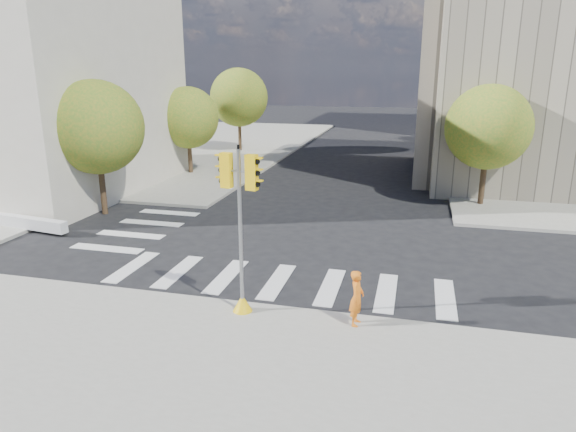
# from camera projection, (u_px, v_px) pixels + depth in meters

# --- Properties ---
(ground) EXTENTS (160.00, 160.00, 0.00)m
(ground) POSITION_uv_depth(u_px,v_px,m) (294.00, 261.00, 18.98)
(ground) COLOR black
(ground) RESTS_ON ground
(sidewalk_far_left) EXTENTS (28.00, 40.00, 0.15)m
(sidewalk_far_left) POSITION_uv_depth(u_px,v_px,m) (151.00, 144.00, 47.89)
(sidewalk_far_left) COLOR gray
(sidewalk_far_left) RESTS_ON ground
(tree_lw_near) EXTENTS (4.40, 4.40, 6.41)m
(tree_lw_near) POSITION_uv_depth(u_px,v_px,m) (97.00, 127.00, 24.01)
(tree_lw_near) COLOR #382616
(tree_lw_near) RESTS_ON ground
(tree_lw_mid) EXTENTS (4.00, 4.00, 5.77)m
(tree_lw_mid) POSITION_uv_depth(u_px,v_px,m) (188.00, 118.00, 33.45)
(tree_lw_mid) COLOR #382616
(tree_lw_mid) RESTS_ON ground
(tree_lw_far) EXTENTS (4.80, 4.80, 6.95)m
(tree_lw_far) POSITION_uv_depth(u_px,v_px,m) (239.00, 98.00, 42.56)
(tree_lw_far) COLOR #382616
(tree_lw_far) RESTS_ON ground
(tree_re_near) EXTENTS (4.20, 4.20, 6.16)m
(tree_re_near) POSITION_uv_depth(u_px,v_px,m) (488.00, 127.00, 25.41)
(tree_re_near) COLOR #382616
(tree_re_near) RESTS_ON ground
(tree_re_mid) EXTENTS (4.60, 4.60, 6.66)m
(tree_re_mid) POSITION_uv_depth(u_px,v_px,m) (469.00, 105.00, 36.51)
(tree_re_mid) COLOR #382616
(tree_re_mid) RESTS_ON ground
(tree_re_far) EXTENTS (4.00, 4.00, 5.88)m
(tree_re_far) POSITION_uv_depth(u_px,v_px,m) (457.00, 102.00, 47.83)
(tree_re_far) COLOR #382616
(tree_re_far) RESTS_ON ground
(lamp_near) EXTENTS (0.35, 0.18, 8.11)m
(lamp_near) POSITION_uv_depth(u_px,v_px,m) (490.00, 111.00, 28.88)
(lamp_near) COLOR black
(lamp_near) RESTS_ON sidewalk_far_right
(lamp_far) EXTENTS (0.35, 0.18, 8.11)m
(lamp_far) POSITION_uv_depth(u_px,v_px,m) (469.00, 97.00, 41.92)
(lamp_far) COLOR black
(lamp_far) RESTS_ON sidewalk_far_right
(traffic_signal) EXTENTS (1.08, 0.56, 4.79)m
(traffic_signal) POSITION_uv_depth(u_px,v_px,m) (241.00, 244.00, 14.19)
(traffic_signal) COLOR yellow
(traffic_signal) RESTS_ON sidewalk_near
(photographer) EXTENTS (0.42, 0.60, 1.55)m
(photographer) POSITION_uv_depth(u_px,v_px,m) (357.00, 298.00, 13.77)
(photographer) COLOR orange
(photographer) RESTS_ON sidewalk_near
(planter_wall) EXTENTS (6.00, 1.23, 0.50)m
(planter_wall) POSITION_uv_depth(u_px,v_px,m) (12.00, 220.00, 22.65)
(planter_wall) COLOR silver
(planter_wall) RESTS_ON sidewalk_left_near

